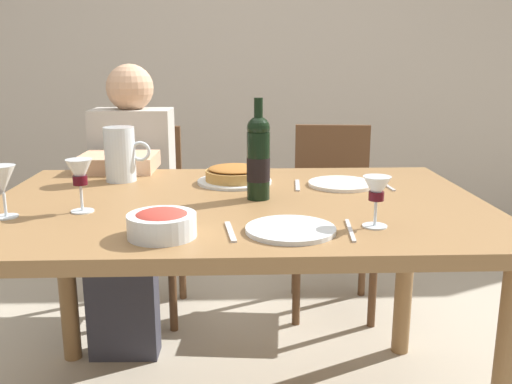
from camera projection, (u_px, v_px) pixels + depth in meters
name	position (u px, v px, depth m)	size (l,w,h in m)	color
back_wall	(235.00, 26.00, 3.86)	(8.00, 0.10, 2.80)	beige
dining_table	(238.00, 229.00, 1.70)	(1.50, 1.00, 0.76)	olive
wine_bottle	(258.00, 158.00, 1.67)	(0.07, 0.07, 0.31)	black
water_pitcher	(121.00, 157.00, 1.93)	(0.16, 0.11, 0.19)	silver
baked_tart	(235.00, 175.00, 1.91)	(0.26, 0.26, 0.06)	silver
salad_bowl	(162.00, 223.00, 1.33)	(0.17, 0.17, 0.07)	silver
wine_glass_left_diner	(2.00, 181.00, 1.48)	(0.07, 0.07, 0.14)	silver
wine_glass_right_diner	(377.00, 191.00, 1.40)	(0.07, 0.07, 0.13)	silver
wine_glass_centre	(80.00, 175.00, 1.53)	(0.07, 0.07, 0.15)	silver
dinner_plate_left_setting	(341.00, 184.00, 1.88)	(0.23, 0.23, 0.01)	white
dinner_plate_right_setting	(291.00, 229.00, 1.38)	(0.23, 0.23, 0.01)	silver
fork_left_setting	(298.00, 185.00, 1.87)	(0.16, 0.01, 0.01)	silver
knife_left_setting	(385.00, 184.00, 1.88)	(0.18, 0.01, 0.01)	silver
knife_right_setting	(350.00, 230.00, 1.38)	(0.18, 0.01, 0.01)	silver
spoon_right_setting	(230.00, 232.00, 1.37)	(0.16, 0.01, 0.01)	silver
chair_left	(142.00, 208.00, 2.60)	(0.41, 0.41, 0.87)	brown
diner_left	(130.00, 196.00, 2.34)	(0.35, 0.51, 1.16)	#B7B2A8
chair_right	(332.00, 205.00, 2.64)	(0.44, 0.44, 0.87)	brown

